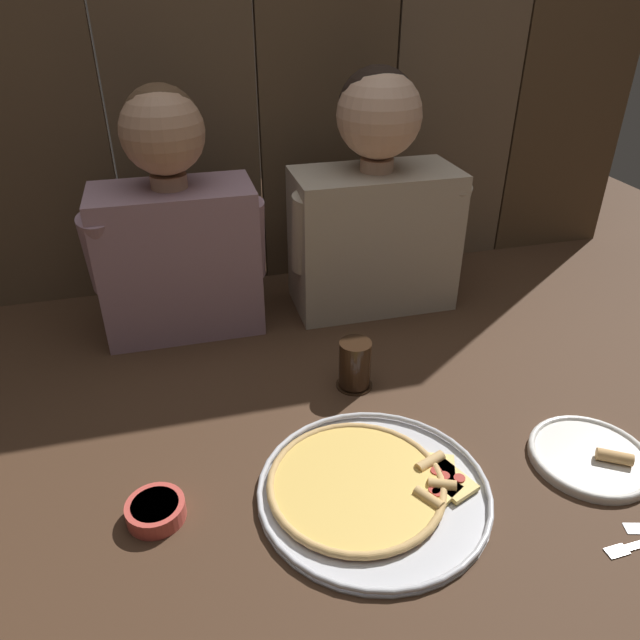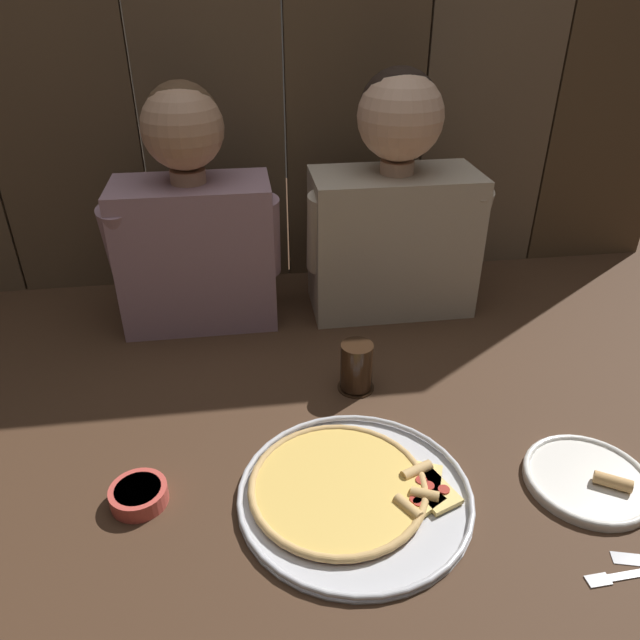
# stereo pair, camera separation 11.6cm
# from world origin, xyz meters

# --- Properties ---
(ground_plane) EXTENTS (3.20, 3.20, 0.00)m
(ground_plane) POSITION_xyz_m (0.00, 0.00, 0.00)
(ground_plane) COLOR #422B1C
(pizza_tray) EXTENTS (0.40, 0.40, 0.03)m
(pizza_tray) POSITION_xyz_m (0.02, -0.18, 0.01)
(pizza_tray) COLOR silver
(pizza_tray) RESTS_ON ground
(dinner_plate) EXTENTS (0.22, 0.22, 0.03)m
(dinner_plate) POSITION_xyz_m (0.43, -0.21, 0.01)
(dinner_plate) COLOR white
(dinner_plate) RESTS_ON ground
(drinking_glass) EXTENTS (0.08, 0.08, 0.11)m
(drinking_glass) POSITION_xyz_m (0.09, 0.11, 0.05)
(drinking_glass) COLOR black
(drinking_glass) RESTS_ON ground
(dipping_bowl) EXTENTS (0.10, 0.10, 0.03)m
(dipping_bowl) POSITION_xyz_m (-0.33, -0.15, 0.02)
(dipping_bowl) COLOR #CC4C42
(dipping_bowl) RESTS_ON ground
(table_fork) EXTENTS (0.13, 0.02, 0.01)m
(table_fork) POSITION_xyz_m (0.39, -0.40, 0.00)
(table_fork) COLOR silver
(table_fork) RESTS_ON ground
(diner_left) EXTENTS (0.40, 0.20, 0.57)m
(diner_left) POSITION_xyz_m (-0.24, 0.46, 0.26)
(diner_left) COLOR gray
(diner_left) RESTS_ON ground
(diner_right) EXTENTS (0.44, 0.21, 0.59)m
(diner_right) POSITION_xyz_m (0.24, 0.46, 0.28)
(diner_right) COLOR #B2A38E
(diner_right) RESTS_ON ground
(wooden_backdrop_wall) EXTENTS (2.19, 0.03, 1.22)m
(wooden_backdrop_wall) POSITION_xyz_m (-0.00, 0.69, 0.61)
(wooden_backdrop_wall) COLOR brown
(wooden_backdrop_wall) RESTS_ON ground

